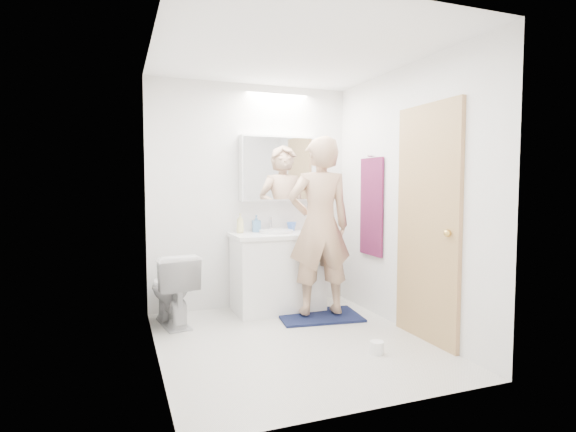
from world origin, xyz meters
name	(u,v)px	position (x,y,z in m)	size (l,w,h in m)	color
floor	(293,342)	(0.00, 0.00, 0.00)	(2.50, 2.50, 0.00)	silver
ceiling	(293,52)	(0.00, 0.00, 2.40)	(2.50, 2.50, 0.00)	white
wall_back	(251,196)	(0.00, 1.25, 1.20)	(2.50, 2.50, 0.00)	white
wall_front	(372,207)	(0.00, -1.25, 1.20)	(2.50, 2.50, 0.00)	white
wall_left	(155,202)	(-1.10, 0.00, 1.20)	(2.50, 2.50, 0.00)	white
wall_right	(405,199)	(1.10, 0.00, 1.20)	(2.50, 2.50, 0.00)	white
vanity_cabinet	(277,274)	(0.20, 0.96, 0.39)	(0.90, 0.55, 0.78)	white
countertop	(277,235)	(0.20, 0.96, 0.80)	(0.95, 0.58, 0.04)	white
sink_basin	(276,231)	(0.20, 0.99, 0.84)	(0.36, 0.36, 0.03)	white
faucet	(271,224)	(0.20, 1.19, 0.90)	(0.02, 0.02, 0.16)	silver
medicine_cabinet	(280,169)	(0.30, 1.18, 1.50)	(0.88, 0.14, 0.70)	white
mirror_panel	(282,168)	(0.30, 1.10, 1.50)	(0.84, 0.01, 0.66)	silver
toilet	(172,289)	(-0.90, 0.85, 0.35)	(0.39, 0.68, 0.69)	silver
bath_rug	(319,316)	(0.50, 0.57, 0.01)	(0.80, 0.55, 0.02)	#131E3C
person	(320,226)	(0.50, 0.57, 0.92)	(0.64, 0.42, 1.75)	tan
door	(427,224)	(1.08, -0.35, 1.00)	(0.04, 0.80, 2.00)	tan
door_knob	(447,233)	(1.04, -0.65, 0.95)	(0.06, 0.06, 0.06)	gold
towel	(371,207)	(1.08, 0.55, 1.10)	(0.02, 0.42, 1.00)	#1C143F
towel_hook	(371,156)	(1.07, 0.55, 1.62)	(0.02, 0.02, 0.07)	silver
soap_bottle_a	(240,223)	(-0.16, 1.11, 0.92)	(0.08, 0.08, 0.21)	beige
soap_bottle_b	(256,223)	(0.02, 1.15, 0.91)	(0.08, 0.08, 0.18)	#507EAB
toothbrush_cup	(292,226)	(0.42, 1.12, 0.87)	(0.10, 0.10, 0.10)	#4571CF
toilet_paper_roll	(377,348)	(0.52, -0.49, 0.05)	(0.11, 0.11, 0.10)	white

